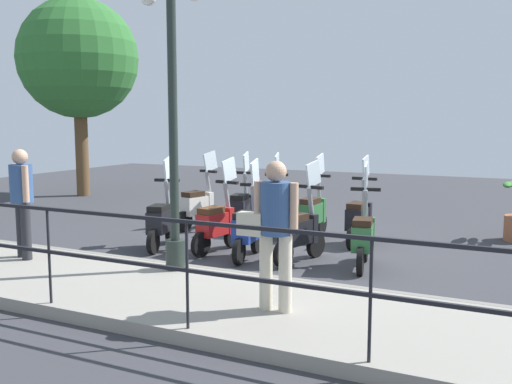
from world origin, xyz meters
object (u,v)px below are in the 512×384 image
(scooter_far_0, at_px, (359,217))
(scooter_near_0, at_px, (363,236))
(pedestrian_with_bag, at_px, (274,224))
(scooter_far_3, at_px, (242,208))
(scooter_far_1, at_px, (313,212))
(scooter_far_2, at_px, (274,211))
(pedestrian_distant, at_px, (22,195))
(scooter_near_3, at_px, (217,223))
(lamp_post_near, at_px, (173,135))
(scooter_near_4, at_px, (162,220))
(tree_large, at_px, (78,59))
(scooter_far_4, at_px, (199,205))
(scooter_near_2, at_px, (248,228))
(scooter_near_1, at_px, (300,231))

(scooter_far_0, bearing_deg, scooter_near_0, -161.40)
(pedestrian_with_bag, distance_m, scooter_far_3, 4.98)
(scooter_far_1, distance_m, scooter_far_2, 0.73)
(pedestrian_distant, height_order, scooter_near_3, pedestrian_distant)
(pedestrian_distant, distance_m, scooter_near_3, 2.98)
(lamp_post_near, bearing_deg, scooter_near_4, 40.27)
(scooter_near_3, bearing_deg, pedestrian_with_bag, -131.07)
(pedestrian_distant, xyz_separation_m, scooter_near_4, (1.93, -1.07, -0.60))
(pedestrian_with_bag, relative_size, tree_large, 0.29)
(tree_large, height_order, scooter_near_3, tree_large)
(scooter_near_0, xyz_separation_m, scooter_far_2, (1.51, 2.09, 0.00))
(scooter_far_3, distance_m, scooter_far_4, 0.95)
(scooter_far_2, xyz_separation_m, scooter_far_4, (0.04, 1.65, 0.00))
(scooter_far_1, relative_size, scooter_far_4, 1.00)
(scooter_near_4, bearing_deg, scooter_near_3, -94.08)
(scooter_near_4, bearing_deg, scooter_far_3, -32.15)
(scooter_near_0, xyz_separation_m, scooter_far_1, (1.65, 1.38, 0.00))
(scooter_far_2, bearing_deg, scooter_near_2, 176.56)
(scooter_near_4, distance_m, scooter_far_4, 1.80)
(lamp_post_near, height_order, scooter_far_2, lamp_post_near)
(scooter_near_1, distance_m, scooter_near_2, 0.82)
(pedestrian_with_bag, relative_size, scooter_far_0, 1.03)
(tree_large, xyz_separation_m, scooter_far_1, (-2.73, -7.94, -3.33))
(tree_large, xyz_separation_m, scooter_far_3, (-2.81, -6.52, -3.33))
(pedestrian_with_bag, bearing_deg, scooter_near_2, 30.67)
(scooter_near_4, relative_size, scooter_far_2, 1.00)
(scooter_near_1, distance_m, scooter_near_4, 2.42)
(scooter_far_4, bearing_deg, scooter_near_4, -153.46)
(scooter_near_2, height_order, scooter_far_4, same)
(scooter_far_0, relative_size, scooter_far_3, 1.00)
(lamp_post_near, distance_m, scooter_near_2, 2.12)
(scooter_near_4, xyz_separation_m, scooter_far_3, (1.79, -0.58, 0.00))
(scooter_near_2, relative_size, scooter_far_4, 1.00)
(scooter_near_0, bearing_deg, scooter_far_2, 43.48)
(pedestrian_with_bag, distance_m, scooter_far_0, 4.20)
(pedestrian_with_bag, bearing_deg, scooter_far_4, 38.46)
(pedestrian_with_bag, height_order, scooter_far_1, pedestrian_with_bag)
(scooter_near_2, bearing_deg, pedestrian_distant, 118.77)
(lamp_post_near, distance_m, scooter_far_0, 3.88)
(lamp_post_near, bearing_deg, scooter_far_4, 26.49)
(pedestrian_distant, bearing_deg, scooter_near_2, 151.42)
(scooter_near_4, bearing_deg, scooter_far_1, -61.00)
(tree_large, bearing_deg, scooter_near_0, -115.22)
(pedestrian_with_bag, height_order, scooter_far_4, pedestrian_with_bag)
(scooter_far_0, xyz_separation_m, scooter_far_3, (0.08, 2.32, 0.00))
(scooter_near_2, relative_size, scooter_far_2, 1.00)
(scooter_near_0, relative_size, scooter_far_3, 1.00)
(scooter_near_0, distance_m, scooter_far_0, 1.56)
(lamp_post_near, distance_m, tree_large, 9.61)
(scooter_near_2, distance_m, scooter_far_1, 1.91)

